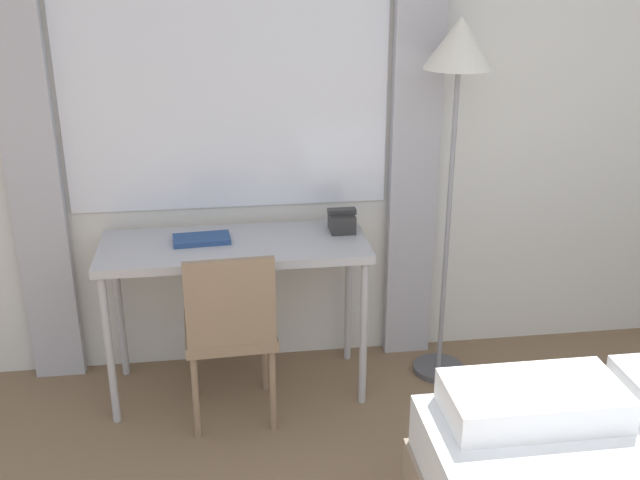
% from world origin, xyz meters
% --- Properties ---
extents(wall_back_with_window, '(5.51, 0.13, 2.70)m').
position_xyz_m(wall_back_with_window, '(-0.06, 2.84, 1.35)').
color(wall_back_with_window, silver).
rests_on(wall_back_with_window, ground_plane).
extents(desk, '(1.23, 0.50, 0.77)m').
position_xyz_m(desk, '(-0.53, 2.51, 0.70)').
color(desk, '#B2B2B7').
rests_on(desk, ground_plane).
extents(desk_chair, '(0.42, 0.42, 0.85)m').
position_xyz_m(desk_chair, '(-0.57, 2.24, 0.49)').
color(desk_chair, '#8C7259').
rests_on(desk_chair, ground_plane).
extents(standing_lamp, '(0.32, 0.32, 1.77)m').
position_xyz_m(standing_lamp, '(0.49, 2.52, 1.50)').
color(standing_lamp, '#4C4C51').
rests_on(standing_lamp, ground_plane).
extents(telephone, '(0.13, 0.14, 0.11)m').
position_xyz_m(telephone, '(-0.02, 2.60, 0.82)').
color(telephone, '#2D2D2D').
rests_on(telephone, desk).
extents(book, '(0.27, 0.16, 0.02)m').
position_xyz_m(book, '(-0.68, 2.55, 0.79)').
color(book, navy).
rests_on(book, desk).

